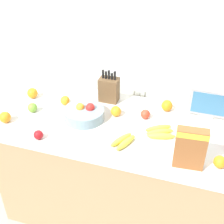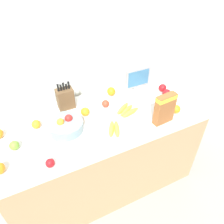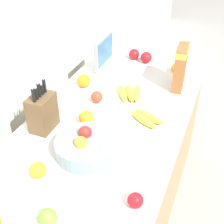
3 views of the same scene
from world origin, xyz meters
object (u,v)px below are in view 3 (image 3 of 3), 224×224
at_px(fruit_bowl, 86,146).
at_px(apple_rightmost, 48,218).
at_px(banana_bunch_right, 146,118).
at_px(orange_mid_right, 86,118).
at_px(apple_rear, 97,97).
at_px(small_monitor, 104,51).
at_px(cereal_box, 180,66).
at_px(orange_near_bowl, 38,170).
at_px(orange_by_cereal, 84,81).
at_px(apple_middle, 134,54).
at_px(apple_front, 135,200).
at_px(apple_leftmost, 146,57).
at_px(knife_block, 42,112).
at_px(banana_bunch_left, 130,93).
at_px(orange_front_right, 177,68).

distance_m(fruit_bowl, apple_rightmost, 0.42).
relative_size(banana_bunch_right, orange_mid_right, 2.68).
bearing_deg(apple_rear, small_monitor, 17.55).
distance_m(cereal_box, apple_rightmost, 1.24).
xyz_separation_m(banana_bunch_right, orange_near_bowl, (-0.58, 0.33, 0.02)).
xyz_separation_m(apple_rear, orange_by_cereal, (0.14, 0.15, 0.01)).
height_order(apple_middle, orange_by_cereal, orange_by_cereal).
bearing_deg(apple_front, orange_mid_right, 45.02).
distance_m(fruit_bowl, apple_leftmost, 1.06).
xyz_separation_m(cereal_box, apple_leftmost, (0.27, 0.30, -0.11)).
bearing_deg(knife_block, apple_rear, -25.18).
distance_m(banana_bunch_left, orange_mid_right, 0.38).
distance_m(small_monitor, orange_mid_right, 0.68).
distance_m(knife_block, small_monitor, 0.77).
bearing_deg(knife_block, apple_middle, -10.13).
relative_size(orange_by_cereal, orange_mid_right, 1.09).
distance_m(knife_block, fruit_bowl, 0.32).
bearing_deg(apple_leftmost, knife_block, 163.87).
xyz_separation_m(banana_bunch_right, apple_leftmost, (0.70, 0.21, 0.02)).
height_order(knife_block, apple_front, knife_block).
bearing_deg(banana_bunch_left, small_monitor, 45.31).
height_order(small_monitor, apple_middle, small_monitor).
height_order(apple_rear, orange_front_right, orange_front_right).
bearing_deg(apple_middle, cereal_box, -126.12).
xyz_separation_m(banana_bunch_left, apple_middle, (0.51, 0.14, 0.02)).
bearing_deg(fruit_bowl, knife_block, 71.76).
distance_m(fruit_bowl, apple_rear, 0.46).
xyz_separation_m(apple_front, orange_front_right, (1.19, 0.09, 0.01)).
bearing_deg(orange_front_right, banana_bunch_right, 176.96).
bearing_deg(apple_leftmost, small_monitor, 126.24).
relative_size(apple_front, orange_front_right, 0.83).
distance_m(apple_middle, orange_mid_right, 0.87).
bearing_deg(apple_rightmost, banana_bunch_right, -11.44).
relative_size(apple_middle, orange_front_right, 1.03).
relative_size(knife_block, orange_by_cereal, 3.59).
relative_size(knife_block, orange_near_bowl, 4.14).
bearing_deg(orange_mid_right, banana_bunch_left, -19.66).
bearing_deg(banana_bunch_right, cereal_box, -10.92).
distance_m(small_monitor, cereal_box, 0.56).
bearing_deg(apple_middle, fruit_bowl, -173.70).
relative_size(small_monitor, orange_near_bowl, 3.79).
bearing_deg(orange_front_right, apple_rightmost, 172.26).
distance_m(apple_front, orange_by_cereal, 0.99).
distance_m(fruit_bowl, orange_front_right, 1.01).
height_order(banana_bunch_left, orange_by_cereal, orange_by_cereal).
distance_m(fruit_bowl, orange_near_bowl, 0.25).
bearing_deg(banana_bunch_left, apple_front, -159.28).
xyz_separation_m(banana_bunch_right, apple_front, (-0.57, -0.12, 0.01)).
height_order(apple_rear, orange_mid_right, orange_mid_right).
height_order(apple_rightmost, apple_rear, apple_rightmost).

